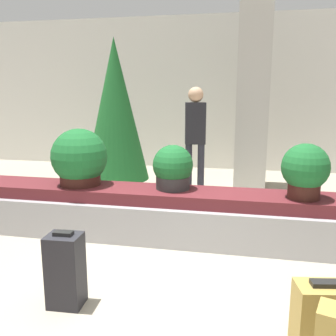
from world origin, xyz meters
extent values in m
plane|color=#9E937F|center=(0.00, 0.00, 0.00)|extent=(18.00, 18.00, 0.00)
cube|color=silver|center=(0.00, 5.44, 1.60)|extent=(18.00, 0.06, 3.20)
cube|color=#9E9EA3|center=(0.00, 1.36, 0.21)|extent=(6.98, 0.71, 0.43)
cube|color=#5B1E23|center=(0.00, 1.36, 0.49)|extent=(6.70, 0.55, 0.14)
cube|color=beige|center=(0.93, 4.04, 1.60)|extent=(0.54, 0.54, 3.20)
cube|color=#A3843D|center=(1.37, -0.36, 0.24)|extent=(0.41, 0.28, 0.47)
cube|color=black|center=(1.37, -0.36, 0.49)|extent=(0.22, 0.11, 0.03)
cube|color=#232328|center=(-0.49, -0.18, 0.29)|extent=(0.27, 0.23, 0.58)
cube|color=black|center=(-0.49, -0.18, 0.60)|extent=(0.15, 0.08, 0.03)
cylinder|color=#381914|center=(1.44, 1.31, 0.66)|extent=(0.32, 0.32, 0.20)
sphere|color=#195B28|center=(1.44, 1.31, 0.89)|extent=(0.49, 0.49, 0.49)
cylinder|color=#381914|center=(-1.07, 1.38, 0.64)|extent=(0.47, 0.47, 0.16)
sphere|color=#195B28|center=(-1.07, 1.38, 0.90)|extent=(0.66, 0.66, 0.66)
cylinder|color=#2D2D2D|center=(0.04, 1.42, 0.64)|extent=(0.38, 0.38, 0.15)
sphere|color=#195B28|center=(0.04, 1.42, 0.84)|extent=(0.46, 0.46, 0.46)
cylinder|color=#282833|center=(-0.05, 3.27, 0.41)|extent=(0.11, 0.11, 0.83)
cylinder|color=#282833|center=(0.15, 3.27, 0.41)|extent=(0.11, 0.11, 0.83)
cube|color=#232328|center=(0.05, 3.27, 1.15)|extent=(0.35, 0.24, 0.65)
sphere|color=tan|center=(0.05, 3.27, 1.60)|extent=(0.24, 0.24, 0.24)
cylinder|color=#4C331E|center=(-1.30, 3.34, 0.09)|extent=(0.16, 0.16, 0.18)
cone|color=#195623|center=(-1.30, 3.34, 1.35)|extent=(1.09, 1.09, 2.34)
camera|label=1|loc=(0.83, -2.64, 1.65)|focal=40.00mm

